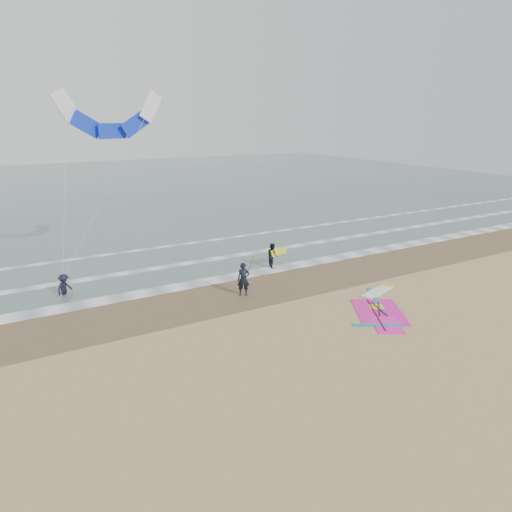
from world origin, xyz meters
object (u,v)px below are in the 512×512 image
person_standing (243,279)px  person_walking (272,255)px  windsurf_rig (380,306)px  person_wading (64,282)px  surf_kite (111,119)px

person_standing → person_walking: 4.97m
person_standing → person_walking: person_standing is taller
windsurf_rig → person_standing: 7.03m
person_walking → person_wading: bearing=93.1°
windsurf_rig → person_walking: (-1.43, 7.91, 0.75)m
windsurf_rig → person_standing: bearing=138.1°
windsurf_rig → person_walking: person_walking is taller
person_wading → surf_kite: surf_kite is taller
windsurf_rig → surf_kite: surf_kite is taller
person_walking → surf_kite: (-8.33, 3.56, 8.15)m
windsurf_rig → surf_kite: size_ratio=0.56×
person_wading → surf_kite: bearing=-10.4°
windsurf_rig → surf_kite: 17.50m
person_walking → windsurf_rig: bearing=-160.0°
windsurf_rig → person_standing: size_ratio=2.98×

